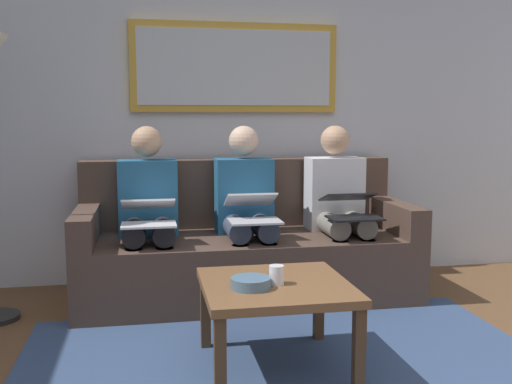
{
  "coord_description": "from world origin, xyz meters",
  "views": [
    {
      "loc": [
        0.64,
        1.74,
        1.2
      ],
      "look_at": [
        0.0,
        -1.7,
        0.75
      ],
      "focal_mm": 41.13,
      "sensor_mm": 36.0,
      "label": 1
    }
  ],
  "objects_px": {
    "person_left": "(339,204)",
    "laptop_black": "(351,206)",
    "coffee_table": "(276,294)",
    "framed_mirror": "(235,68)",
    "person_middle": "(246,207)",
    "person_right": "(148,209)",
    "laptop_silver": "(252,209)",
    "couch": "(245,248)",
    "bowl": "(251,283)",
    "laptop_white": "(148,213)",
    "cup": "(277,275)"
  },
  "relations": [
    {
      "from": "person_left",
      "to": "laptop_black",
      "type": "height_order",
      "value": "person_left"
    },
    {
      "from": "coffee_table",
      "to": "framed_mirror",
      "type": "bearing_deg",
      "value": -91.93
    },
    {
      "from": "person_left",
      "to": "person_middle",
      "type": "height_order",
      "value": "same"
    },
    {
      "from": "person_left",
      "to": "coffee_table",
      "type": "bearing_deg",
      "value": 58.86
    },
    {
      "from": "framed_mirror",
      "to": "person_right",
      "type": "distance_m",
      "value": 1.23
    },
    {
      "from": "framed_mirror",
      "to": "laptop_silver",
      "type": "bearing_deg",
      "value": 90.0
    },
    {
      "from": "laptop_black",
      "to": "person_middle",
      "type": "bearing_deg",
      "value": -20.45
    },
    {
      "from": "coffee_table",
      "to": "laptop_silver",
      "type": "distance_m",
      "value": 0.96
    },
    {
      "from": "couch",
      "to": "framed_mirror",
      "type": "bearing_deg",
      "value": -90.0
    },
    {
      "from": "bowl",
      "to": "person_left",
      "type": "relative_size",
      "value": 0.16
    },
    {
      "from": "couch",
      "to": "laptop_black",
      "type": "height_order",
      "value": "couch"
    },
    {
      "from": "couch",
      "to": "coffee_table",
      "type": "bearing_deg",
      "value": 87.45
    },
    {
      "from": "framed_mirror",
      "to": "coffee_table",
      "type": "distance_m",
      "value": 2.0
    },
    {
      "from": "coffee_table",
      "to": "laptop_white",
      "type": "relative_size",
      "value": 2.0
    },
    {
      "from": "person_middle",
      "to": "person_right",
      "type": "height_order",
      "value": "same"
    },
    {
      "from": "framed_mirror",
      "to": "laptop_white",
      "type": "bearing_deg",
      "value": 47.46
    },
    {
      "from": "coffee_table",
      "to": "laptop_white",
      "type": "height_order",
      "value": "laptop_white"
    },
    {
      "from": "coffee_table",
      "to": "person_left",
      "type": "distance_m",
      "value": 1.36
    },
    {
      "from": "person_left",
      "to": "person_middle",
      "type": "bearing_deg",
      "value": 0.0
    },
    {
      "from": "laptop_white",
      "to": "person_middle",
      "type": "bearing_deg",
      "value": -159.41
    },
    {
      "from": "coffee_table",
      "to": "cup",
      "type": "bearing_deg",
      "value": 83.98
    },
    {
      "from": "framed_mirror",
      "to": "person_left",
      "type": "xyz_separation_m",
      "value": [
        -0.64,
        0.46,
        -0.94
      ]
    },
    {
      "from": "bowl",
      "to": "person_middle",
      "type": "bearing_deg",
      "value": -98.77
    },
    {
      "from": "coffee_table",
      "to": "person_middle",
      "type": "distance_m",
      "value": 1.18
    },
    {
      "from": "person_middle",
      "to": "laptop_silver",
      "type": "xyz_separation_m",
      "value": [
        0.0,
        0.23,
        0.02
      ]
    },
    {
      "from": "person_middle",
      "to": "person_right",
      "type": "xyz_separation_m",
      "value": [
        0.64,
        0.0,
        0.0
      ]
    },
    {
      "from": "coffee_table",
      "to": "laptop_silver",
      "type": "height_order",
      "value": "laptop_silver"
    },
    {
      "from": "laptop_silver",
      "to": "person_right",
      "type": "distance_m",
      "value": 0.68
    },
    {
      "from": "coffee_table",
      "to": "bowl",
      "type": "xyz_separation_m",
      "value": [
        0.13,
        0.07,
        0.08
      ]
    },
    {
      "from": "coffee_table",
      "to": "person_left",
      "type": "relative_size",
      "value": 0.61
    },
    {
      "from": "bowl",
      "to": "laptop_white",
      "type": "xyz_separation_m",
      "value": [
        0.45,
        -0.98,
        0.18
      ]
    },
    {
      "from": "laptop_black",
      "to": "laptop_silver",
      "type": "xyz_separation_m",
      "value": [
        0.64,
        -0.01,
        -0.0
      ]
    },
    {
      "from": "person_middle",
      "to": "framed_mirror",
      "type": "bearing_deg",
      "value": -90.0
    },
    {
      "from": "coffee_table",
      "to": "person_right",
      "type": "height_order",
      "value": "person_right"
    },
    {
      "from": "bowl",
      "to": "person_middle",
      "type": "relative_size",
      "value": 0.16
    },
    {
      "from": "couch",
      "to": "person_left",
      "type": "distance_m",
      "value": 0.71
    },
    {
      "from": "bowl",
      "to": "couch",
      "type": "bearing_deg",
      "value": -98.3
    },
    {
      "from": "couch",
      "to": "person_right",
      "type": "relative_size",
      "value": 1.93
    },
    {
      "from": "cup",
      "to": "coffee_table",
      "type": "bearing_deg",
      "value": -96.02
    },
    {
      "from": "couch",
      "to": "laptop_black",
      "type": "relative_size",
      "value": 6.0
    },
    {
      "from": "cup",
      "to": "person_left",
      "type": "relative_size",
      "value": 0.08
    },
    {
      "from": "person_middle",
      "to": "laptop_white",
      "type": "height_order",
      "value": "person_middle"
    },
    {
      "from": "framed_mirror",
      "to": "cup",
      "type": "height_order",
      "value": "framed_mirror"
    },
    {
      "from": "cup",
      "to": "person_left",
      "type": "height_order",
      "value": "person_left"
    },
    {
      "from": "bowl",
      "to": "person_middle",
      "type": "distance_m",
      "value": 1.24
    },
    {
      "from": "person_left",
      "to": "laptop_black",
      "type": "distance_m",
      "value": 0.24
    },
    {
      "from": "laptop_white",
      "to": "person_right",
      "type": "bearing_deg",
      "value": -90.0
    },
    {
      "from": "laptop_silver",
      "to": "person_middle",
      "type": "bearing_deg",
      "value": -90.0
    },
    {
      "from": "cup",
      "to": "person_middle",
      "type": "relative_size",
      "value": 0.08
    },
    {
      "from": "framed_mirror",
      "to": "person_middle",
      "type": "xyz_separation_m",
      "value": [
        0.0,
        0.46,
        -0.94
      ]
    }
  ]
}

